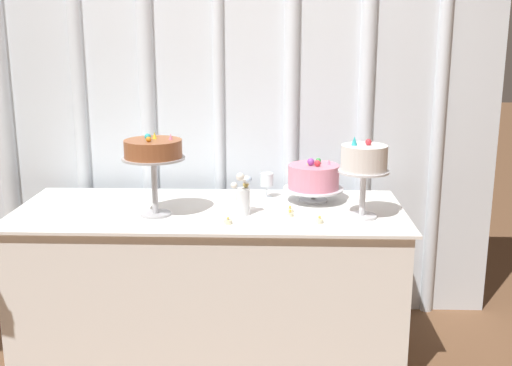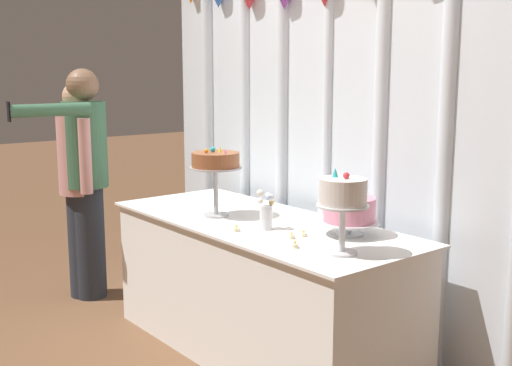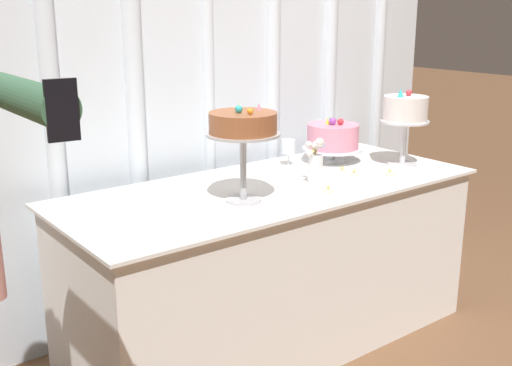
{
  "view_description": "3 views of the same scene",
  "coord_description": "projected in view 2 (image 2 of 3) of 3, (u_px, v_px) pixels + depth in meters",
  "views": [
    {
      "loc": [
        0.34,
        -2.94,
        1.67
      ],
      "look_at": [
        0.23,
        0.24,
        0.89
      ],
      "focal_mm": 43.86,
      "sensor_mm": 36.0,
      "label": 1
    },
    {
      "loc": [
        2.74,
        -2.12,
        1.62
      ],
      "look_at": [
        -0.06,
        0.13,
        0.99
      ],
      "focal_mm": 44.86,
      "sensor_mm": 36.0,
      "label": 2
    },
    {
      "loc": [
        -1.74,
        -2.04,
        1.57
      ],
      "look_at": [
        -0.15,
        0.02,
        0.84
      ],
      "focal_mm": 44.25,
      "sensor_mm": 36.0,
      "label": 3
    }
  ],
  "objects": [
    {
      "name": "ground_plane",
      "position": [
        246.0,
        355.0,
        3.69
      ],
      "size": [
        24.0,
        24.0,
        0.0
      ],
      "primitive_type": "plane",
      "color": "brown"
    },
    {
      "name": "draped_curtain",
      "position": [
        325.0,
        115.0,
        3.87
      ],
      "size": [
        3.21,
        0.17,
        2.59
      ],
      "color": "silver",
      "rests_on": "ground_plane"
    },
    {
      "name": "cake_table",
      "position": [
        259.0,
        287.0,
        3.68
      ],
      "size": [
        1.97,
        0.81,
        0.78
      ],
      "color": "white",
      "rests_on": "ground_plane"
    },
    {
      "name": "cake_display_leftmost",
      "position": [
        216.0,
        163.0,
        3.68
      ],
      "size": [
        0.3,
        0.3,
        0.41
      ],
      "color": "#B2B2B7",
      "rests_on": "cake_table"
    },
    {
      "name": "cake_display_center",
      "position": [
        349.0,
        211.0,
        3.29
      ],
      "size": [
        0.32,
        0.32,
        0.24
      ],
      "color": "silver",
      "rests_on": "cake_table"
    },
    {
      "name": "cake_display_rightmost",
      "position": [
        343.0,
        196.0,
        2.92
      ],
      "size": [
        0.24,
        0.24,
        0.4
      ],
      "color": "silver",
      "rests_on": "cake_table"
    },
    {
      "name": "wine_glass",
      "position": [
        324.0,
        207.0,
        3.52
      ],
      "size": [
        0.07,
        0.07,
        0.14
      ],
      "color": "silver",
      "rests_on": "cake_table"
    },
    {
      "name": "flower_vase",
      "position": [
        266.0,
        212.0,
        3.41
      ],
      "size": [
        0.1,
        0.1,
        0.22
      ],
      "color": "silver",
      "rests_on": "cake_table"
    },
    {
      "name": "tealight_far_left",
      "position": [
        236.0,
        229.0,
        3.38
      ],
      "size": [
        0.04,
        0.04,
        0.04
      ],
      "color": "beige",
      "rests_on": "cake_table"
    },
    {
      "name": "tealight_near_left",
      "position": [
        292.0,
        237.0,
        3.23
      ],
      "size": [
        0.04,
        0.04,
        0.03
      ],
      "color": "beige",
      "rests_on": "cake_table"
    },
    {
      "name": "tealight_near_right",
      "position": [
        304.0,
        234.0,
        3.28
      ],
      "size": [
        0.04,
        0.04,
        0.03
      ],
      "color": "beige",
      "rests_on": "cake_table"
    },
    {
      "name": "tealight_far_right",
      "position": [
        295.0,
        246.0,
        3.06
      ],
      "size": [
        0.04,
        0.04,
        0.04
      ],
      "color": "beige",
      "rests_on": "cake_table"
    },
    {
      "name": "guest_man_pink_jacket",
      "position": [
        81.0,
        181.0,
        4.55
      ],
      "size": [
        0.46,
        0.36,
        1.55
      ],
      "color": "#282D38",
      "rests_on": "ground_plane"
    },
    {
      "name": "guest_man_dark_suit",
      "position": [
        85.0,
        172.0,
        4.5
      ],
      "size": [
        0.46,
        0.76,
        1.64
      ],
      "color": "#282D38",
      "rests_on": "ground_plane"
    }
  ]
}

